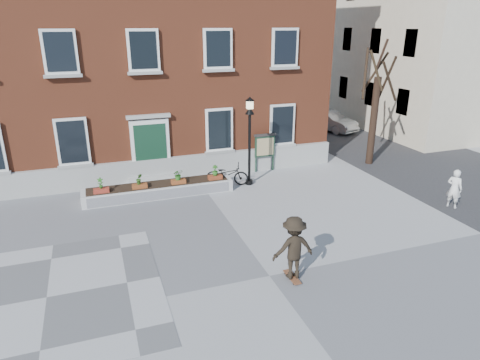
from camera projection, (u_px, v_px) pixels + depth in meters
name	position (u px, v px, depth m)	size (l,w,h in m)	color
ground	(269.00, 276.00, 12.32)	(100.00, 100.00, 0.00)	#949496
checker_patch	(47.00, 297.00, 11.35)	(6.00, 6.00, 0.01)	#5B5B5D
bicycle	(227.00, 174.00, 19.09)	(0.66, 1.90, 1.00)	black
parked_car	(329.00, 121.00, 28.80)	(1.39, 3.97, 1.31)	silver
bystander	(454.00, 189.00, 16.66)	(0.57, 0.38, 1.57)	white
brick_building	(130.00, 34.00, 21.90)	(18.40, 10.85, 12.60)	brown
planter_assembly	(159.00, 189.00, 17.96)	(6.20, 1.12, 1.15)	silver
bare_tree	(375.00, 110.00, 21.25)	(1.83, 1.83, 6.16)	black
side_street	(386.00, 21.00, 33.00)	(15.20, 36.00, 14.50)	#373739
lamp_post	(250.00, 129.00, 18.47)	(0.40, 0.40, 3.93)	black
notice_board	(265.00, 146.00, 20.62)	(1.10, 0.16, 1.87)	#1A3427
skateboarder	(294.00, 248.00, 11.85)	(1.22, 0.78, 1.93)	brown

